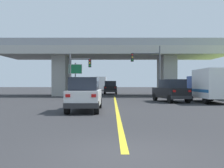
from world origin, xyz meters
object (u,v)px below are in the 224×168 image
(suv_lead, at_px, (85,94))
(box_truck, at_px, (210,85))
(sedan_oncoming, at_px, (110,87))
(traffic_signal_nearside, at_px, (150,65))
(highway_sign, at_px, (75,72))
(semi_truck_distant, at_px, (101,83))
(suv_crossing, at_px, (171,91))
(traffic_signal_farside, at_px, (77,70))

(suv_lead, relative_size, box_truck, 0.73)
(sedan_oncoming, height_order, traffic_signal_nearside, traffic_signal_nearside)
(box_truck, bearing_deg, traffic_signal_nearside, 117.96)
(box_truck, height_order, traffic_signal_nearside, traffic_signal_nearside)
(traffic_signal_nearside, bearing_deg, highway_sign, 164.72)
(highway_sign, relative_size, semi_truck_distant, 0.64)
(suv_lead, bearing_deg, suv_crossing, 49.61)
(suv_lead, height_order, sedan_oncoming, same)
(suv_lead, bearing_deg, semi_truck_distant, 91.07)
(suv_lead, height_order, box_truck, box_truck)
(highway_sign, bearing_deg, box_truck, -38.01)
(box_truck, bearing_deg, sedan_oncoming, 114.61)
(box_truck, relative_size, sedan_oncoming, 1.43)
(highway_sign, bearing_deg, suv_lead, -80.58)
(traffic_signal_farside, bearing_deg, suv_crossing, -38.41)
(highway_sign, bearing_deg, sedan_oncoming, 64.27)
(suv_lead, height_order, suv_crossing, same)
(semi_truck_distant, bearing_deg, suv_crossing, -78.29)
(suv_crossing, height_order, traffic_signal_nearside, traffic_signal_nearside)
(suv_lead, height_order, semi_truck_distant, semi_truck_distant)
(traffic_signal_nearside, distance_m, semi_truck_distant, 31.36)
(sedan_oncoming, bearing_deg, suv_crossing, -73.23)
(suv_lead, bearing_deg, traffic_signal_nearside, 68.30)
(suv_lead, distance_m, traffic_signal_farside, 15.86)
(suv_lead, xyz_separation_m, sedan_oncoming, (1.39, 26.52, 0.00))
(sedan_oncoming, distance_m, traffic_signal_farside, 11.84)
(traffic_signal_nearside, xyz_separation_m, semi_truck_distant, (-6.88, 30.52, -2.14))
(traffic_signal_nearside, bearing_deg, suv_lead, -111.70)
(suv_crossing, xyz_separation_m, traffic_signal_farside, (-9.31, 7.38, 2.23))
(suv_crossing, relative_size, sedan_oncoming, 1.08)
(sedan_oncoming, relative_size, traffic_signal_farside, 0.88)
(box_truck, relative_size, semi_truck_distant, 0.99)
(suv_crossing, relative_size, highway_sign, 1.17)
(highway_sign, bearing_deg, semi_truck_distant, 85.80)
(traffic_signal_farside, bearing_deg, highway_sign, 104.42)
(box_truck, xyz_separation_m, semi_truck_distant, (-11.01, 38.29, 0.08))
(suv_lead, distance_m, suv_crossing, 10.69)
(box_truck, xyz_separation_m, traffic_signal_nearside, (-4.12, 7.77, 2.22))
(box_truck, xyz_separation_m, traffic_signal_farside, (-12.54, 8.14, 1.71))
(traffic_signal_nearside, bearing_deg, box_truck, -62.04)
(suv_crossing, height_order, traffic_signal_farside, traffic_signal_farside)
(box_truck, relative_size, highway_sign, 1.55)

